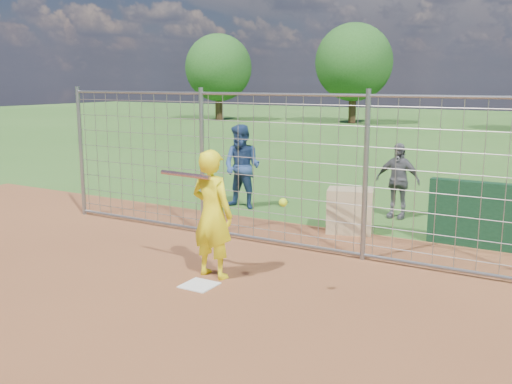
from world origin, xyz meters
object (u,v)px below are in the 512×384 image
Objects in this scene: batter at (212,214)px; bystander_a at (242,167)px; bystander_b at (398,181)px; equipment_bin at (350,211)px.

bystander_a is (-1.95, 3.94, 0.00)m from batter.
batter reaches higher than bystander_b.
bystander_a is 3.24m from bystander_b.
batter is 2.25× the size of equipment_bin.
batter is at bearing -102.20° from bystander_b.
batter is 4.39m from bystander_a.
batter is 1.00× the size of bystander_a.
bystander_b is (3.13, 0.83, -0.15)m from bystander_a.
batter is 4.91m from bystander_b.
batter is 1.19× the size of bystander_b.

